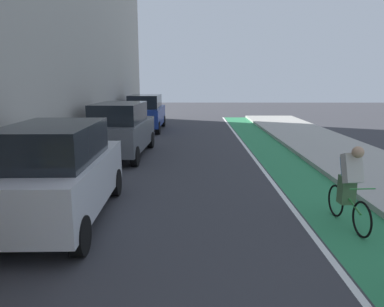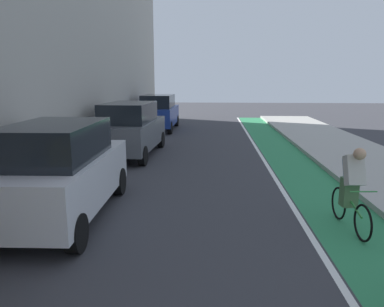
{
  "view_description": "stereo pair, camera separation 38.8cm",
  "coord_description": "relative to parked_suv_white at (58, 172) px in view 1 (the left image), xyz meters",
  "views": [
    {
      "loc": [
        -0.08,
        4.0,
        2.81
      ],
      "look_at": [
        -0.11,
        11.24,
        1.34
      ],
      "focal_mm": 34.24,
      "sensor_mm": 36.0,
      "label": 1
    },
    {
      "loc": [
        0.31,
        4.01,
        2.81
      ],
      "look_at": [
        -0.11,
        11.24,
        1.34
      ],
      "focal_mm": 34.24,
      "sensor_mm": 36.0,
      "label": 2
    }
  ],
  "objects": [
    {
      "name": "ground_plane",
      "position": [
        2.77,
        1.81,
        -1.01
      ],
      "size": [
        73.94,
        73.94,
        0.0
      ],
      "primitive_type": "plane",
      "color": "#38383D"
    },
    {
      "name": "lane_divider_stripe",
      "position": [
        4.88,
        3.81,
        -1.01
      ],
      "size": [
        0.12,
        33.61,
        0.0
      ],
      "primitive_type": "cube",
      "color": "white",
      "rests_on": "ground"
    },
    {
      "name": "bike_lane_paint",
      "position": [
        5.78,
        3.81,
        -1.01
      ],
      "size": [
        1.6,
        33.61,
        0.0
      ],
      "primitive_type": "cube",
      "color": "#2D8451",
      "rests_on": "ground"
    },
    {
      "name": "parked_suv_white",
      "position": [
        0.0,
        0.0,
        0.0
      ],
      "size": [
        1.93,
        4.27,
        1.98
      ],
      "color": "silver",
      "rests_on": "ground"
    },
    {
      "name": "parked_suv_blue",
      "position": [
        -0.0,
        13.51,
        0.0
      ],
      "size": [
        1.87,
        4.4,
        1.98
      ],
      "color": "navy",
      "rests_on": "ground"
    },
    {
      "name": "parked_suv_gray",
      "position": [
        -0.0,
        6.4,
        0.0
      ],
      "size": [
        2.01,
        4.51,
        1.98
      ],
      "color": "#595B60",
      "rests_on": "ground"
    },
    {
      "name": "cyclist_trailing",
      "position": [
        5.69,
        -0.21,
        -0.17
      ],
      "size": [
        0.48,
        1.71,
        1.61
      ],
      "color": "black",
      "rests_on": "ground"
    },
    {
      "name": "sidewalk_right",
      "position": [
        8.31,
        3.81,
        -0.94
      ],
      "size": [
        3.45,
        33.61,
        0.14
      ],
      "primitive_type": "cube",
      "color": "#A8A59E",
      "rests_on": "ground"
    }
  ]
}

